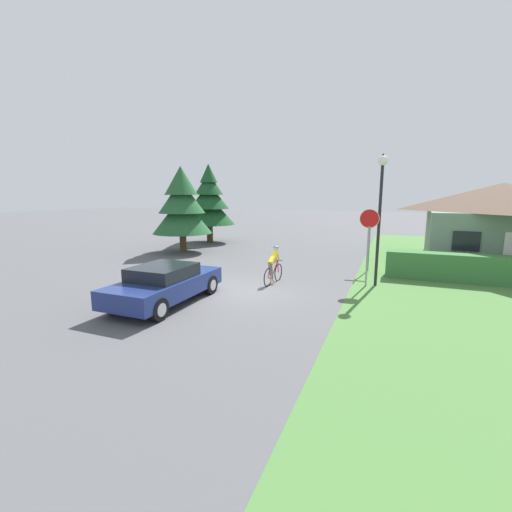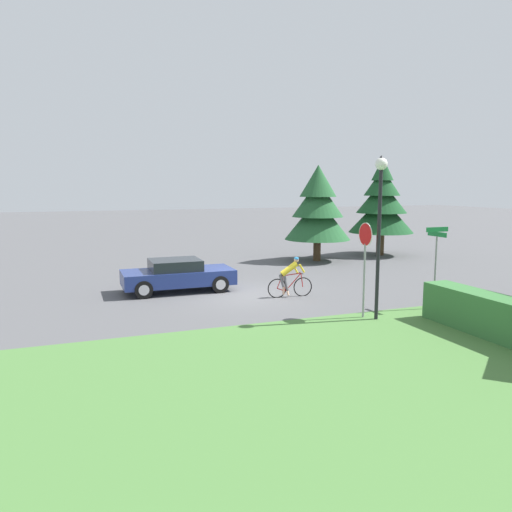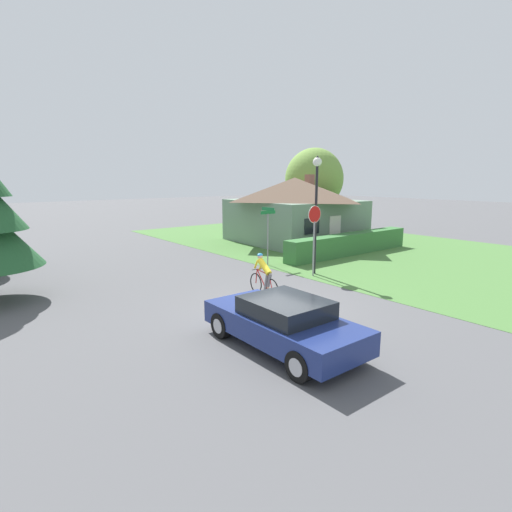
# 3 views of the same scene
# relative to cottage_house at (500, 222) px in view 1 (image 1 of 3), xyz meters

# --- Properties ---
(ground_plane) EXTENTS (140.00, 140.00, 0.00)m
(ground_plane) POSITION_rel_cottage_house_xyz_m (-10.53, -10.01, -2.19)
(ground_plane) COLOR #515154
(cottage_house) EXTENTS (7.66, 8.34, 4.44)m
(cottage_house) POSITION_rel_cottage_house_xyz_m (0.00, 0.00, 0.00)
(cottage_house) COLOR slate
(cottage_house) RESTS_ON ground
(hedge_row) EXTENTS (9.25, 0.90, 1.17)m
(hedge_row) POSITION_rel_cottage_house_xyz_m (-0.77, -5.29, -1.61)
(hedge_row) COLOR #387038
(hedge_row) RESTS_ON ground
(sedan_left_lane) EXTENTS (1.98, 4.40, 1.30)m
(sedan_left_lane) POSITION_rel_cottage_house_xyz_m (-12.16, -12.26, -1.53)
(sedan_left_lane) COLOR navy
(sedan_left_lane) RESTS_ON ground
(cyclist) EXTENTS (0.44, 1.78, 1.55)m
(cyclist) POSITION_rel_cottage_house_xyz_m (-9.64, -8.48, -1.45)
(cyclist) COLOR black
(cyclist) RESTS_ON ground
(stop_sign) EXTENTS (0.74, 0.07, 3.06)m
(stop_sign) POSITION_rel_cottage_house_xyz_m (-6.07, -7.53, -0.02)
(stop_sign) COLOR gray
(stop_sign) RESTS_ON ground
(street_lamp) EXTENTS (0.38, 0.38, 5.13)m
(street_lamp) POSITION_rel_cottage_house_xyz_m (-5.72, -7.27, 1.43)
(street_lamp) COLOR black
(street_lamp) RESTS_ON ground
(street_name_sign) EXTENTS (0.90, 0.90, 2.82)m
(street_name_sign) POSITION_rel_cottage_house_xyz_m (-6.19, -4.61, -0.24)
(street_name_sign) COLOR gray
(street_name_sign) RESTS_ON ground
(conifer_tall_near) EXTENTS (3.66, 3.66, 5.35)m
(conifer_tall_near) POSITION_rel_cottage_house_xyz_m (-17.50, -3.17, 0.80)
(conifer_tall_near) COLOR #4C3823
(conifer_tall_near) RESTS_ON ground
(conifer_tall_far) EXTENTS (3.86, 3.86, 5.89)m
(conifer_tall_far) POSITION_rel_cottage_house_xyz_m (-18.21, 1.53, 0.93)
(conifer_tall_far) COLOR #4C3823
(conifer_tall_far) RESTS_ON ground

